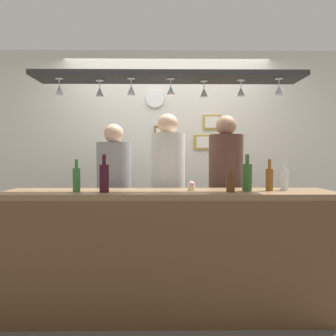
% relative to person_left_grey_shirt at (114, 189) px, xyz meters
% --- Properties ---
extents(ground_plane, '(8.00, 8.00, 0.00)m').
position_rel_person_left_grey_shirt_xyz_m(ground_plane, '(0.54, -0.25, -0.98)').
color(ground_plane, '#4C4742').
extents(back_wall, '(4.40, 0.06, 2.60)m').
position_rel_person_left_grey_shirt_xyz_m(back_wall, '(0.54, 0.85, 0.32)').
color(back_wall, silver).
rests_on(back_wall, ground_plane).
extents(bar_counter, '(2.70, 0.55, 1.02)m').
position_rel_person_left_grey_shirt_xyz_m(bar_counter, '(0.54, -0.76, -0.29)').
color(bar_counter, brown).
rests_on(bar_counter, ground_plane).
extents(overhead_glass_rack, '(2.20, 0.36, 0.04)m').
position_rel_person_left_grey_shirt_xyz_m(overhead_glass_rack, '(0.54, -0.55, 0.98)').
color(overhead_glass_rack, black).
extents(hanging_wineglass_far_left, '(0.07, 0.07, 0.13)m').
position_rel_person_left_grey_shirt_xyz_m(hanging_wineglass_far_left, '(-0.35, -0.60, 0.87)').
color(hanging_wineglass_far_left, silver).
rests_on(hanging_wineglass_far_left, overhead_glass_rack).
extents(hanging_wineglass_left, '(0.07, 0.07, 0.13)m').
position_rel_person_left_grey_shirt_xyz_m(hanging_wineglass_left, '(-0.04, -0.53, 0.87)').
color(hanging_wineglass_left, silver).
rests_on(hanging_wineglass_left, overhead_glass_rack).
extents(hanging_wineglass_center_left, '(0.07, 0.07, 0.13)m').
position_rel_person_left_grey_shirt_xyz_m(hanging_wineglass_center_left, '(0.23, -0.60, 0.87)').
color(hanging_wineglass_center_left, silver).
rests_on(hanging_wineglass_center_left, overhead_glass_rack).
extents(hanging_wineglass_center, '(0.07, 0.07, 0.13)m').
position_rel_person_left_grey_shirt_xyz_m(hanging_wineglass_center, '(0.55, -0.59, 0.87)').
color(hanging_wineglass_center, silver).
rests_on(hanging_wineglass_center, overhead_glass_rack).
extents(hanging_wineglass_center_right, '(0.07, 0.07, 0.13)m').
position_rel_person_left_grey_shirt_xyz_m(hanging_wineglass_center_right, '(0.83, -0.51, 0.87)').
color(hanging_wineglass_center_right, silver).
rests_on(hanging_wineglass_center_right, overhead_glass_rack).
extents(hanging_wineglass_right, '(0.07, 0.07, 0.13)m').
position_rel_person_left_grey_shirt_xyz_m(hanging_wineglass_right, '(1.14, -0.55, 0.87)').
color(hanging_wineglass_right, silver).
rests_on(hanging_wineglass_right, overhead_glass_rack).
extents(hanging_wineglass_far_right, '(0.07, 0.07, 0.13)m').
position_rel_person_left_grey_shirt_xyz_m(hanging_wineglass_far_right, '(1.43, -0.61, 0.87)').
color(hanging_wineglass_far_right, silver).
rests_on(hanging_wineglass_far_right, overhead_glass_rack).
extents(person_left_grey_shirt, '(0.34, 0.34, 1.63)m').
position_rel_person_left_grey_shirt_xyz_m(person_left_grey_shirt, '(0.00, 0.00, 0.00)').
color(person_left_grey_shirt, '#2D334C').
rests_on(person_left_grey_shirt, ground_plane).
extents(person_middle_white_patterned_shirt, '(0.34, 0.34, 1.73)m').
position_rel_person_left_grey_shirt_xyz_m(person_middle_white_patterned_shirt, '(0.53, 0.00, 0.07)').
color(person_middle_white_patterned_shirt, '#2D334C').
rests_on(person_middle_white_patterned_shirt, ground_plane).
extents(person_right_brown_shirt, '(0.34, 0.34, 1.71)m').
position_rel_person_left_grey_shirt_xyz_m(person_right_brown_shirt, '(1.11, 0.00, 0.06)').
color(person_right_brown_shirt, '#2D334C').
rests_on(person_right_brown_shirt, ground_plane).
extents(bottle_beer_amber_tall, '(0.06, 0.06, 0.26)m').
position_rel_person_left_grey_shirt_xyz_m(bottle_beer_amber_tall, '(1.37, -0.60, 0.14)').
color(bottle_beer_amber_tall, brown).
rests_on(bottle_beer_amber_tall, bar_counter).
extents(bottle_champagne_green, '(0.08, 0.08, 0.30)m').
position_rel_person_left_grey_shirt_xyz_m(bottle_champagne_green, '(1.18, -0.61, 0.16)').
color(bottle_champagne_green, '#2D5623').
rests_on(bottle_champagne_green, bar_counter).
extents(bottle_beer_brown_stubby, '(0.07, 0.07, 0.18)m').
position_rel_person_left_grey_shirt_xyz_m(bottle_beer_brown_stubby, '(1.03, -0.70, 0.12)').
color(bottle_beer_brown_stubby, '#512D14').
rests_on(bottle_beer_brown_stubby, bar_counter).
extents(bottle_wine_dark_red, '(0.08, 0.08, 0.30)m').
position_rel_person_left_grey_shirt_xyz_m(bottle_wine_dark_red, '(0.03, -0.70, 0.16)').
color(bottle_wine_dark_red, '#380F19').
rests_on(bottle_wine_dark_red, bar_counter).
extents(bottle_soda_clear, '(0.06, 0.06, 0.23)m').
position_rel_person_left_grey_shirt_xyz_m(bottle_soda_clear, '(1.50, -0.57, 0.14)').
color(bottle_soda_clear, silver).
rests_on(bottle_soda_clear, bar_counter).
extents(bottle_beer_green_import, '(0.06, 0.06, 0.26)m').
position_rel_person_left_grey_shirt_xyz_m(bottle_beer_green_import, '(-0.20, -0.67, 0.15)').
color(bottle_beer_green_import, '#336B2D').
rests_on(bottle_beer_green_import, bar_counter).
extents(cupcake, '(0.06, 0.06, 0.08)m').
position_rel_person_left_grey_shirt_xyz_m(cupcake, '(0.73, -0.56, 0.08)').
color(cupcake, beige).
rests_on(cupcake, bar_counter).
extents(picture_frame_upper_small, '(0.22, 0.02, 0.18)m').
position_rel_person_left_grey_shirt_xyz_m(picture_frame_upper_small, '(1.08, 0.80, 0.75)').
color(picture_frame_upper_small, '#B29338').
rests_on(picture_frame_upper_small, back_wall).
extents(picture_frame_lower_pair, '(0.30, 0.02, 0.18)m').
position_rel_person_left_grey_shirt_xyz_m(picture_frame_lower_pair, '(1.01, 0.80, 0.50)').
color(picture_frame_lower_pair, '#B29338').
rests_on(picture_frame_lower_pair, back_wall).
extents(picture_frame_crest, '(0.18, 0.02, 0.26)m').
position_rel_person_left_grey_shirt_xyz_m(picture_frame_crest, '(0.46, 0.80, 0.57)').
color(picture_frame_crest, brown).
rests_on(picture_frame_crest, back_wall).
extents(wall_clock, '(0.22, 0.03, 0.22)m').
position_rel_person_left_grey_shirt_xyz_m(wall_clock, '(0.39, 0.80, 1.03)').
color(wall_clock, white).
rests_on(wall_clock, back_wall).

